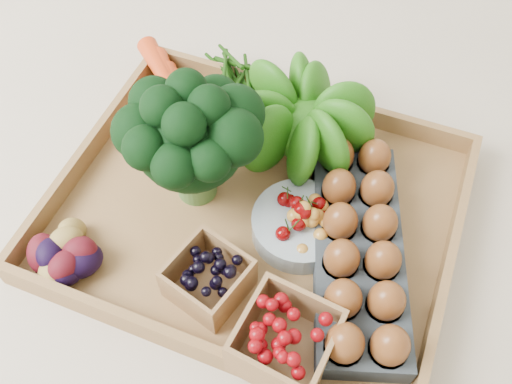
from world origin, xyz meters
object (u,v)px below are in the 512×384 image
at_px(broccoli, 193,159).
at_px(cherry_bowl, 300,225).
at_px(egg_carton, 357,253).
at_px(tray, 256,213).

bearing_deg(broccoli, cherry_bowl, -4.36).
bearing_deg(egg_carton, cherry_bowl, 152.68).
relative_size(cherry_bowl, egg_carton, 0.41).
xyz_separation_m(tray, broccoli, (-0.09, 0.00, 0.08)).
distance_m(broccoli, egg_carton, 0.25).
bearing_deg(egg_carton, tray, 152.26).
relative_size(broccoli, cherry_bowl, 1.42).
distance_m(tray, egg_carton, 0.16).
height_order(cherry_bowl, egg_carton, egg_carton).
height_order(tray, egg_carton, egg_carton).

